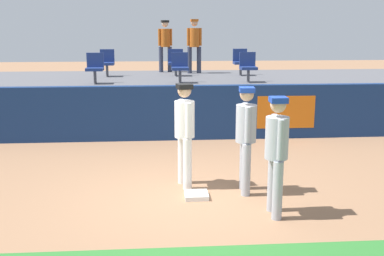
# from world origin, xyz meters

# --- Properties ---
(ground_plane) EXTENTS (60.00, 60.00, 0.00)m
(ground_plane) POSITION_xyz_m (0.00, 0.00, 0.00)
(ground_plane) COLOR #936B4C
(first_base) EXTENTS (0.40, 0.40, 0.08)m
(first_base) POSITION_xyz_m (0.14, 0.02, 0.04)
(first_base) COLOR white
(first_base) RESTS_ON ground_plane
(player_fielder_home) EXTENTS (0.43, 0.60, 1.88)m
(player_fielder_home) POSITION_xyz_m (-0.02, 0.64, 1.09)
(player_fielder_home) COLOR white
(player_fielder_home) RESTS_ON ground_plane
(player_runner_visitor) EXTENTS (0.38, 0.52, 1.87)m
(player_runner_visitor) POSITION_xyz_m (1.02, 0.23, 1.08)
(player_runner_visitor) COLOR #9EA3AD
(player_runner_visitor) RESTS_ON ground_plane
(player_coach_visitor) EXTENTS (0.36, 0.52, 1.86)m
(player_coach_visitor) POSITION_xyz_m (1.29, -0.81, 1.08)
(player_coach_visitor) COLOR #9EA3AD
(player_coach_visitor) RESTS_ON ground_plane
(field_wall) EXTENTS (18.00, 0.26, 1.40)m
(field_wall) POSITION_xyz_m (0.01, 4.18, 0.70)
(field_wall) COLOR navy
(field_wall) RESTS_ON ground_plane
(bleacher_platform) EXTENTS (18.00, 4.80, 1.29)m
(bleacher_platform) POSITION_xyz_m (0.00, 6.75, 0.65)
(bleacher_platform) COLOR #59595E
(bleacher_platform) RESTS_ON ground_plane
(seat_back_right) EXTENTS (0.46, 0.44, 0.84)m
(seat_back_right) POSITION_xyz_m (2.18, 7.42, 1.76)
(seat_back_right) COLOR #4C4C51
(seat_back_right) RESTS_ON bleacher_platform
(seat_front_center) EXTENTS (0.46, 0.44, 0.84)m
(seat_front_center) POSITION_xyz_m (0.15, 5.62, 1.76)
(seat_front_center) COLOR #4C4C51
(seat_front_center) RESTS_ON bleacher_platform
(seat_back_center) EXTENTS (0.47, 0.44, 0.84)m
(seat_back_center) POSITION_xyz_m (0.10, 7.42, 1.76)
(seat_back_center) COLOR #4C4C51
(seat_back_center) RESTS_ON bleacher_platform
(seat_front_left) EXTENTS (0.47, 0.44, 0.84)m
(seat_front_left) POSITION_xyz_m (-2.21, 5.62, 1.76)
(seat_front_left) COLOR #4C4C51
(seat_front_left) RESTS_ON bleacher_platform
(seat_back_left) EXTENTS (0.45, 0.44, 0.84)m
(seat_back_left) POSITION_xyz_m (-2.06, 7.42, 1.76)
(seat_back_left) COLOR #4C4C51
(seat_back_left) RESTS_ON bleacher_platform
(seat_front_right) EXTENTS (0.46, 0.44, 0.84)m
(seat_front_right) POSITION_xyz_m (2.08, 5.62, 1.76)
(seat_front_right) COLOR #4C4C51
(seat_front_right) RESTS_ON bleacher_platform
(spectator_hooded) EXTENTS (0.50, 0.36, 1.77)m
(spectator_hooded) POSITION_xyz_m (0.76, 8.17, 2.32)
(spectator_hooded) COLOR #33384C
(spectator_hooded) RESTS_ON bleacher_platform
(spectator_capped) EXTENTS (0.48, 0.40, 1.74)m
(spectator_capped) POSITION_xyz_m (-0.20, 8.64, 2.30)
(spectator_capped) COLOR #33384C
(spectator_capped) RESTS_ON bleacher_platform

